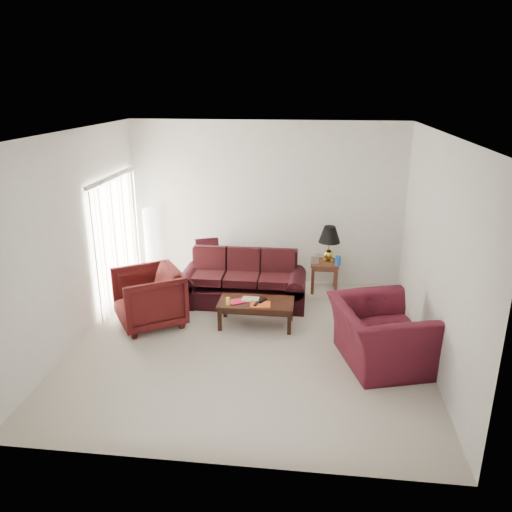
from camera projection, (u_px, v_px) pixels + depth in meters
The scene contains 19 objects.
floor at pixel (249, 342), 7.32m from camera, with size 5.00×5.00×0.00m, color beige.
blinds at pixel (118, 240), 8.46m from camera, with size 0.10×2.00×2.16m, color silver.
sofa at pixel (242, 279), 8.50m from camera, with size 2.15×0.93×0.88m, color black, non-canonical shape.
throw_pillow at pixel (207, 250), 9.20m from camera, with size 0.42×0.12×0.42m, color black.
end_table at pixel (324, 276), 9.09m from camera, with size 0.50×0.50×0.55m, color #4E361B, non-canonical shape.
table_lamp at pixel (329, 244), 8.93m from camera, with size 0.39×0.39×0.65m, color gold, non-canonical shape.
clock at pixel (315, 260), 8.91m from camera, with size 0.14×0.05×0.14m, color #B8B8BC.
blue_canister at pixel (338, 261), 8.82m from camera, with size 0.10×0.10×0.16m, color #1B59B3.
picture_frame at pixel (319, 254), 9.17m from camera, with size 0.12×0.02×0.15m, color #B3B3B7.
floor_lamp at pixel (150, 245), 9.39m from camera, with size 0.23×0.23×1.44m, color white, non-canonical shape.
armchair_left at pixel (149, 298), 7.74m from camera, with size 0.95×0.98×0.89m, color #3F0E0E.
armchair_right at pixel (379, 334), 6.67m from camera, with size 1.30×1.13×0.84m, color #47101C.
coffee_table at pixel (256, 313), 7.78m from camera, with size 1.16×0.58×0.41m, color black, non-canonical shape.
magazine_red at pixel (237, 301), 7.69m from camera, with size 0.25×0.19×0.01m, color red.
magazine_white at pixel (250, 299), 7.77m from camera, with size 0.26×0.19×0.01m, color beige.
magazine_orange at pixel (260, 305), 7.58m from camera, with size 0.31×0.23×0.02m, color #DC4D19.
remote_a at pixel (256, 304), 7.57m from camera, with size 0.05×0.16×0.02m, color black.
remote_b at pixel (262, 301), 7.67m from camera, with size 0.05×0.18×0.02m, color black.
yellow_glass at pixel (228, 301), 7.57m from camera, with size 0.07×0.07×0.12m, color yellow.
Camera 1 is at (0.87, -6.45, 3.59)m, focal length 35.00 mm.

